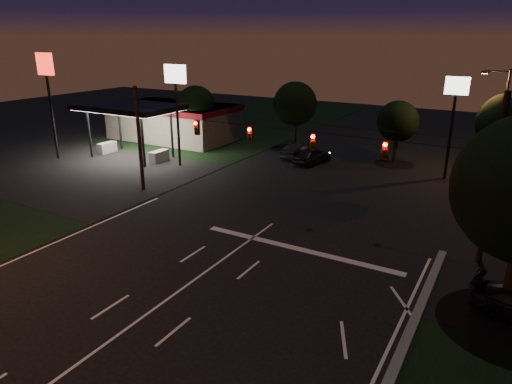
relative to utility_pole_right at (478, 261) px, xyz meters
The scene contains 17 objects.
ground 19.21m from the utility_pole_right, 128.66° to the right, with size 140.00×140.00×0.00m, color black.
cross_street_left 32.02m from the utility_pole_right, behind, with size 20.00×16.00×0.02m, color black.
stop_bar 9.66m from the utility_pole_right, 158.75° to the right, with size 12.00×0.50×0.01m, color silver.
utility_pole_right is the anchor object (origin of this frame).
utility_pole_left 24.00m from the utility_pole_right, behind, with size 0.28×0.28×8.00m, color black.
signal_span 13.20m from the utility_pole_right, behind, with size 24.00×0.40×1.56m.
gas_station 37.27m from the utility_pole_right, 155.56° to the left, with size 14.20×16.10×5.25m.
pole_sign_left_near 27.82m from the utility_pole_right, 164.93° to the left, with size 2.20×0.30×9.10m.
pole_sign_left_far 38.87m from the utility_pole_right, behind, with size 2.00×0.30×10.00m.
pole_sign_right 16.73m from the utility_pole_right, 104.93° to the left, with size 1.80×0.30×8.40m.
street_light_right_far 17.81m from the utility_pole_right, 92.57° to the left, with size 2.20×0.35×9.00m.
tree_far_a 33.84m from the utility_pole_right, 153.24° to the left, with size 4.20×4.20×6.42m.
tree_far_b 28.04m from the utility_pole_right, 136.25° to the left, with size 4.60×4.60×6.98m.
tree_far_c 20.58m from the utility_pole_right, 116.39° to the left, with size 3.80×3.80×5.86m.
tree_far_d 16.84m from the utility_pole_right, 89.92° to the left, with size 4.80×4.80×7.30m.
car_oncoming_a 20.91m from the utility_pole_right, 138.46° to the left, with size 1.78×4.42×1.51m, color black.
car_oncoming_b 23.18m from the utility_pole_right, 139.57° to the left, with size 1.51×4.34×1.43m, color black.
Camera 1 is at (12.60, -9.98, 11.45)m, focal length 32.00 mm.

